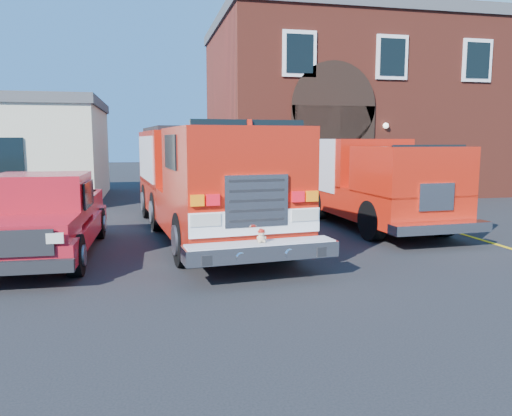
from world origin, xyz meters
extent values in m
plane|color=black|center=(0.00, 0.00, 0.00)|extent=(100.00, 100.00, 0.00)
cube|color=#DCAD0B|center=(6.50, 1.00, 0.00)|extent=(0.12, 3.00, 0.01)
cube|color=#DCAD0B|center=(6.50, 4.00, 0.00)|extent=(0.12, 3.00, 0.01)
cube|color=#DCAD0B|center=(6.50, 7.00, 0.00)|extent=(0.12, 3.00, 0.01)
cube|color=maroon|center=(9.00, 14.00, 4.00)|extent=(15.00, 10.00, 8.00)
cube|color=#47494C|center=(9.00, 14.00, 8.20)|extent=(15.20, 10.20, 0.50)
cube|color=black|center=(5.50, 8.98, 2.00)|extent=(3.60, 0.12, 4.00)
cylinder|color=black|center=(5.50, 8.98, 4.00)|extent=(3.60, 0.12, 3.60)
cube|color=black|center=(4.00, 8.95, 6.00)|extent=(1.40, 0.10, 1.80)
cube|color=black|center=(8.00, 8.95, 6.00)|extent=(1.40, 0.10, 1.80)
cube|color=black|center=(12.00, 8.95, 6.00)|extent=(1.40, 0.10, 1.80)
cube|color=black|center=(-7.00, 8.97, 2.00)|extent=(1.20, 0.10, 1.40)
cylinder|color=black|center=(-1.34, -0.36, 0.57)|extent=(0.47, 1.16, 1.13)
cylinder|color=black|center=(0.91, -0.14, 0.57)|extent=(0.47, 1.16, 1.13)
cube|color=red|center=(-0.55, 3.02, 0.87)|extent=(3.49, 9.47, 0.93)
cube|color=red|center=(-0.79, 5.38, 2.06)|extent=(3.01, 4.76, 1.65)
cube|color=red|center=(-0.25, 0.06, 2.11)|extent=(2.89, 3.53, 1.54)
cube|color=black|center=(-0.12, -1.22, 2.52)|extent=(2.26, 0.31, 0.97)
cube|color=red|center=(-0.25, 0.06, 2.96)|extent=(1.67, 0.51, 0.14)
cube|color=white|center=(-0.08, -1.60, 1.08)|extent=(2.56, 0.32, 0.45)
cube|color=silver|center=(-0.08, -1.61, 1.49)|extent=(1.23, 0.19, 0.97)
cube|color=silver|center=(-0.05, -1.89, 0.60)|extent=(2.92, 0.85, 0.29)
cube|color=#B7B7BF|center=(-2.07, 5.25, 2.06)|extent=(0.41, 3.69, 1.34)
cube|color=#B7B7BF|center=(0.50, 5.51, 2.06)|extent=(0.41, 3.69, 1.34)
sphere|color=#D5B388|center=(-0.05, -1.89, 0.82)|extent=(0.17, 0.17, 0.15)
sphere|color=#D5B388|center=(-0.05, -1.89, 0.94)|extent=(0.13, 0.13, 0.12)
sphere|color=#D5B388|center=(-0.10, -1.88, 0.98)|extent=(0.05, 0.05, 0.05)
sphere|color=#D5B388|center=(-0.01, -1.87, 0.98)|extent=(0.05, 0.05, 0.05)
ellipsoid|color=#B61B11|center=(-0.05, -1.89, 0.97)|extent=(0.14, 0.14, 0.07)
cylinder|color=#B61B11|center=(-0.05, -1.90, 0.96)|extent=(0.16, 0.16, 0.01)
cylinder|color=black|center=(-3.45, -0.68, 0.41)|extent=(0.31, 0.82, 0.82)
cube|color=maroon|center=(-4.30, 1.23, 0.56)|extent=(2.18, 5.66, 0.46)
cube|color=maroon|center=(-4.35, -0.76, 0.97)|extent=(1.92, 1.58, 0.36)
cube|color=maroon|center=(-4.31, 0.92, 1.38)|extent=(1.92, 1.88, 1.02)
cube|color=maroon|center=(-4.26, 2.86, 0.97)|extent=(1.93, 2.19, 0.56)
cube|color=black|center=(-4.38, -1.66, 0.46)|extent=(2.09, 0.20, 0.22)
cylinder|color=black|center=(3.65, 1.27, 0.53)|extent=(0.39, 1.07, 1.06)
cylinder|color=black|center=(5.76, 1.37, 0.53)|extent=(0.39, 1.07, 1.06)
cube|color=red|center=(4.58, 4.01, 0.82)|extent=(2.77, 7.79, 0.86)
cube|color=red|center=(4.51, 5.45, 1.92)|extent=(2.63, 4.91, 1.44)
cube|color=red|center=(4.71, 1.32, 1.82)|extent=(2.51, 2.42, 1.25)
cube|color=#B7B7BF|center=(3.30, 5.39, 1.82)|extent=(0.23, 4.03, 1.63)
cube|color=#B7B7BF|center=(5.72, 5.50, 1.82)|extent=(0.23, 4.03, 1.63)
cube|color=silver|center=(4.78, -0.07, 0.53)|extent=(2.61, 0.56, 0.24)
camera|label=1|loc=(-2.07, -10.60, 2.62)|focal=35.00mm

